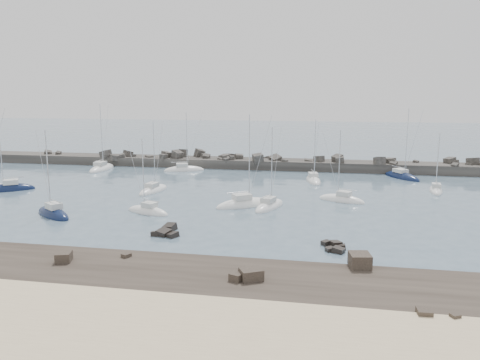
# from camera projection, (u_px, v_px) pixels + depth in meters

# --- Properties ---
(ground) EXTENTS (400.00, 400.00, 0.00)m
(ground) POSITION_uv_depth(u_px,v_px,m) (219.00, 214.00, 59.90)
(ground) COLOR #496072
(ground) RESTS_ON ground
(sand_strip) EXTENTS (140.00, 14.00, 1.00)m
(sand_strip) POSITION_uv_depth(u_px,v_px,m) (103.00, 345.00, 28.98)
(sand_strip) COLOR beige
(sand_strip) RESTS_ON ground
(rock_shelf) EXTENTS (140.00, 12.57, 1.91)m
(rock_shelf) POSITION_uv_depth(u_px,v_px,m) (159.00, 281.00, 38.66)
(rock_shelf) COLOR #2C241E
(rock_shelf) RESTS_ON ground
(rock_cluster_near) EXTENTS (3.29, 4.01, 1.49)m
(rock_cluster_near) POSITION_uv_depth(u_px,v_px,m) (168.00, 233.00, 51.67)
(rock_cluster_near) COLOR black
(rock_cluster_near) RESTS_ON ground
(rock_cluster_far) EXTENTS (2.60, 3.54, 1.18)m
(rock_cluster_far) POSITION_uv_depth(u_px,v_px,m) (336.00, 248.00, 46.75)
(rock_cluster_far) COLOR black
(rock_cluster_far) RESTS_ON ground
(breakwater) EXTENTS (115.00, 7.71, 5.02)m
(breakwater) POSITION_uv_depth(u_px,v_px,m) (228.00, 165.00, 97.78)
(breakwater) COLOR #302E2B
(breakwater) RESTS_ON ground
(sailboat_1) EXTENTS (2.87, 8.97, 14.15)m
(sailboat_1) POSITION_uv_depth(u_px,v_px,m) (102.00, 169.00, 94.27)
(sailboat_1) COLOR white
(sailboat_1) RESTS_ON ground
(sailboat_2) EXTENTS (7.83, 6.41, 12.58)m
(sailboat_2) POSITION_uv_depth(u_px,v_px,m) (9.00, 190.00, 74.43)
(sailboat_2) COLOR #0D1939
(sailboat_2) RESTS_ON ground
(sailboat_3) EXTENTS (3.67, 7.80, 11.88)m
(sailboat_3) POSITION_uv_depth(u_px,v_px,m) (153.00, 191.00, 73.68)
(sailboat_3) COLOR white
(sailboat_3) RESTS_ON ground
(sailboat_4) EXTENTS (8.31, 5.25, 12.58)m
(sailboat_4) POSITION_uv_depth(u_px,v_px,m) (184.00, 170.00, 93.12)
(sailboat_4) COLOR white
(sailboat_4) RESTS_ON ground
(sailboat_5) EXTENTS (6.81, 4.16, 10.47)m
(sailboat_5) POSITION_uv_depth(u_px,v_px,m) (148.00, 212.00, 60.57)
(sailboat_5) COLOR white
(sailboat_5) RESTS_ON ground
(sailboat_6) EXTENTS (3.72, 7.73, 11.81)m
(sailboat_6) POSITION_uv_depth(u_px,v_px,m) (313.00, 181.00, 81.90)
(sailboat_6) COLOR white
(sailboat_6) RESTS_ON ground
(sailboat_7) EXTENTS (8.46, 7.06, 13.53)m
(sailboat_7) POSITION_uv_depth(u_px,v_px,m) (245.00, 205.00, 64.23)
(sailboat_7) COLOR white
(sailboat_7) RESTS_ON ground
(sailboat_8) EXTENTS (6.94, 8.70, 13.61)m
(sailboat_8) POSITION_uv_depth(u_px,v_px,m) (402.00, 177.00, 85.39)
(sailboat_8) COLOR #0D1939
(sailboat_8) RESTS_ON ground
(sailboat_9) EXTENTS (7.19, 4.68, 11.07)m
(sailboat_9) POSITION_uv_depth(u_px,v_px,m) (342.00, 200.00, 67.14)
(sailboat_9) COLOR white
(sailboat_9) RESTS_ON ground
(sailboat_10) EXTENTS (2.69, 6.39, 9.97)m
(sailboat_10) POSITION_uv_depth(u_px,v_px,m) (436.00, 191.00, 73.50)
(sailboat_10) COLOR white
(sailboat_10) RESTS_ON ground
(sailboat_13) EXTENTS (7.30, 5.97, 11.85)m
(sailboat_13) POSITION_uv_depth(u_px,v_px,m) (53.00, 215.00, 59.17)
(sailboat_13) COLOR #0D1939
(sailboat_13) RESTS_ON ground
(sailboat_14) EXTENTS (4.49, 7.73, 11.76)m
(sailboat_14) POSITION_uv_depth(u_px,v_px,m) (269.00, 207.00, 63.35)
(sailboat_14) COLOR white
(sailboat_14) RESTS_ON ground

